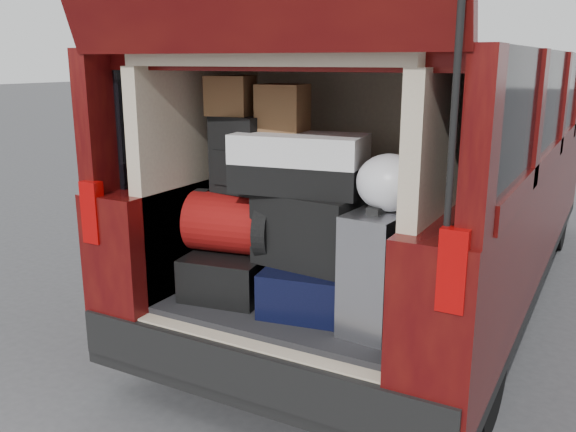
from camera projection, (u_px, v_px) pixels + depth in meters
name	position (u px, v px, depth m)	size (l,w,h in m)	color
ground	(284.00, 416.00, 3.04)	(80.00, 80.00, 0.00)	#38383B
minivan	(409.00, 177.00, 4.39)	(1.90, 5.35, 2.77)	black
load_floor	(309.00, 344.00, 3.21)	(1.24, 1.05, 0.55)	black
black_hardshell	(235.00, 270.00, 3.19)	(0.40, 0.55, 0.22)	black
navy_hardshell	(312.00, 285.00, 2.97)	(0.41, 0.50, 0.22)	black
silver_roller	(378.00, 272.00, 2.68)	(0.23, 0.36, 0.54)	silver
red_duffel	(235.00, 223.00, 3.09)	(0.47, 0.30, 0.30)	maroon
black_soft_case	(308.00, 229.00, 2.91)	(0.49, 0.29, 0.35)	black
backpack	(239.00, 155.00, 3.04)	(0.27, 0.16, 0.38)	black
twotone_duffel	(299.00, 163.00, 2.87)	(0.61, 0.32, 0.27)	white
grocery_sack_lower	(230.00, 96.00, 3.01)	(0.21, 0.17, 0.19)	brown
grocery_sack_upper	(283.00, 108.00, 2.94)	(0.22, 0.18, 0.22)	brown
plastic_bag_right	(389.00, 183.00, 2.60)	(0.29, 0.27, 0.25)	white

